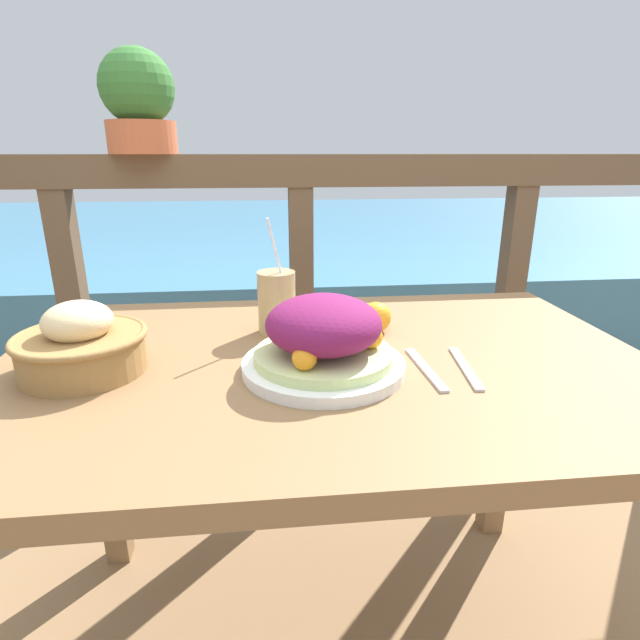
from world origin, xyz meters
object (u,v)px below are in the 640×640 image
at_px(bread_basket, 81,345).
at_px(potted_plant, 138,101).
at_px(salad_plate, 324,340).
at_px(drink_glass, 277,302).

relative_size(bread_basket, potted_plant, 0.82).
bearing_deg(potted_plant, salad_plate, -59.15).
height_order(bread_basket, potted_plant, potted_plant).
bearing_deg(salad_plate, bread_basket, 174.40).
bearing_deg(drink_glass, potted_plant, 124.80).
xyz_separation_m(drink_glass, potted_plant, (-0.35, 0.50, 0.43)).
distance_m(bread_basket, potted_plant, 0.80).
distance_m(salad_plate, bread_basket, 0.41).
xyz_separation_m(salad_plate, bread_basket, (-0.41, 0.04, -0.01)).
xyz_separation_m(salad_plate, drink_glass, (-0.07, 0.21, 0.01)).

